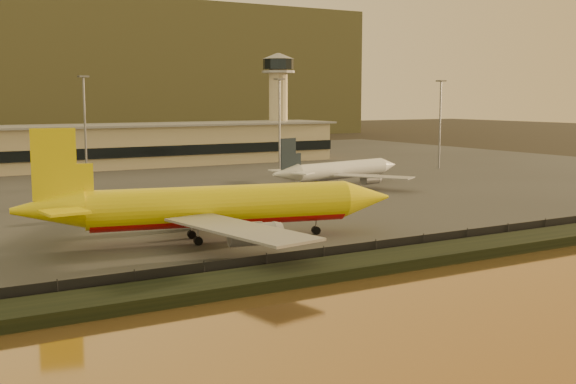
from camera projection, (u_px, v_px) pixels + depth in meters
name	position (u px, v px, depth m)	size (l,w,h in m)	color
ground	(309.00, 243.00, 102.85)	(900.00, 900.00, 0.00)	black
embankment	(383.00, 262.00, 88.24)	(320.00, 7.00, 1.40)	black
tarmac	(111.00, 179.00, 183.97)	(320.00, 220.00, 0.20)	#2D2D2D
perimeter_fence	(363.00, 251.00, 91.58)	(300.00, 0.05, 2.20)	black
terminal_building	(26.00, 149.00, 201.94)	(202.00, 25.00, 12.60)	tan
control_tower	(278.00, 95.00, 247.17)	(11.20, 11.20, 35.50)	tan
apron_light_masts	(195.00, 118.00, 172.42)	(152.20, 12.20, 25.40)	slate
dhl_cargo_jet	(215.00, 207.00, 103.28)	(54.73, 52.71, 16.45)	yellow
white_narrowbody_jet	(339.00, 171.00, 168.52)	(40.46, 38.91, 11.68)	silver
gse_vehicle_yellow	(275.00, 202.00, 135.24)	(4.23, 1.90, 1.90)	yellow
gse_vehicle_white	(84.00, 215.00, 120.92)	(4.11, 1.85, 1.85)	silver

